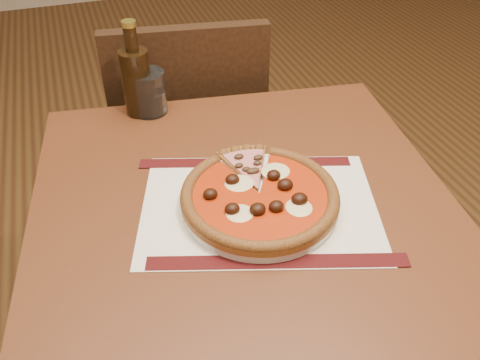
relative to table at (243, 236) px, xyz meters
name	(u,v)px	position (x,y,z in m)	size (l,w,h in m)	color
table	(243,236)	(0.00, 0.00, 0.00)	(0.90, 0.90, 0.75)	#5B2A15
chair_far	(190,136)	(0.03, 0.59, -0.13)	(0.49, 0.49, 0.90)	black
placemat	(259,207)	(0.02, -0.03, 0.10)	(0.44, 0.31, 0.00)	beige
plate	(260,203)	(0.02, -0.03, 0.11)	(0.29, 0.29, 0.02)	white
pizza	(260,195)	(0.02, -0.03, 0.13)	(0.29, 0.29, 0.04)	#A76528
ham_slice	(251,168)	(0.03, 0.05, 0.13)	(0.11, 0.15, 0.02)	#A76528
water_glass	(148,92)	(-0.11, 0.38, 0.15)	(0.08, 0.08, 0.10)	white
bottle	(136,79)	(-0.13, 0.38, 0.19)	(0.07, 0.07, 0.23)	#311E0C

